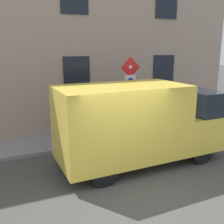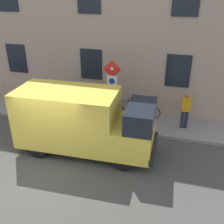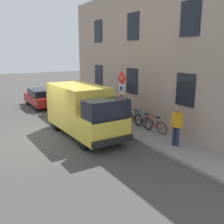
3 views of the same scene
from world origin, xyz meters
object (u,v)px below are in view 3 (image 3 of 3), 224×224
at_px(sign_post_stacked, 122,94).
at_px(litter_bin, 109,115).
at_px(bicycle_black, 133,117).
at_px(bicycle_orange, 125,114).
at_px(bicycle_blue, 143,121).
at_px(delivery_van, 83,110).
at_px(pedestrian, 176,125).
at_px(bicycle_red, 154,125).
at_px(parked_hatchback, 42,97).

bearing_deg(sign_post_stacked, litter_bin, 84.41).
relative_size(bicycle_black, bicycle_orange, 1.00).
relative_size(bicycle_blue, litter_bin, 1.91).
distance_m(delivery_van, bicycle_blue, 3.35).
height_order(pedestrian, litter_bin, pedestrian).
bearing_deg(pedestrian, bicycle_red, 70.21).
xyz_separation_m(sign_post_stacked, delivery_van, (-1.91, 0.63, -0.72)).
bearing_deg(litter_bin, bicycle_blue, -59.39).
height_order(bicycle_red, bicycle_blue, same).
distance_m(sign_post_stacked, parked_hatchback, 8.88).
bearing_deg(bicycle_orange, parked_hatchback, 23.80).
height_order(delivery_van, litter_bin, delivery_van).
xyz_separation_m(bicycle_red, bicycle_orange, (0.00, 2.70, 0.00)).
distance_m(bicycle_black, litter_bin, 1.39).
distance_m(bicycle_blue, bicycle_orange, 1.80).
relative_size(sign_post_stacked, bicycle_red, 1.74).
relative_size(bicycle_orange, litter_bin, 1.90).
xyz_separation_m(sign_post_stacked, parked_hatchback, (-1.75, 8.61, -1.32)).
height_order(bicycle_red, litter_bin, litter_bin).
distance_m(parked_hatchback, litter_bin, 7.35).
relative_size(bicycle_blue, bicycle_black, 1.00).
distance_m(sign_post_stacked, litter_bin, 2.10).
distance_m(parked_hatchback, bicycle_red, 10.23).
distance_m(delivery_van, pedestrian, 4.64).
bearing_deg(litter_bin, bicycle_black, -40.19).
bearing_deg(litter_bin, bicycle_red, -68.50).
height_order(bicycle_blue, bicycle_black, same).
distance_m(bicycle_orange, litter_bin, 1.06).
distance_m(bicycle_orange, pedestrian, 4.71).
xyz_separation_m(bicycle_black, pedestrian, (-0.44, -3.76, 0.56)).
distance_m(delivery_van, bicycle_red, 3.70).
xyz_separation_m(sign_post_stacked, bicycle_black, (1.21, 0.61, -1.54)).
relative_size(delivery_van, bicycle_red, 3.14).
bearing_deg(sign_post_stacked, parked_hatchback, 101.50).
bearing_deg(parked_hatchback, delivery_van, 178.51).
bearing_deg(bicycle_orange, delivery_van, 106.88).
xyz_separation_m(bicycle_orange, pedestrian, (-0.44, -4.66, 0.56)).
bearing_deg(litter_bin, sign_post_stacked, -95.59).
xyz_separation_m(parked_hatchback, litter_bin, (1.90, -7.10, -0.14)).
bearing_deg(sign_post_stacked, pedestrian, -76.32).
distance_m(sign_post_stacked, bicycle_blue, 1.98).
bearing_deg(bicycle_red, parked_hatchback, 10.54).
bearing_deg(bicycle_blue, pedestrian, 175.07).
distance_m(bicycle_red, bicycle_blue, 0.90).
xyz_separation_m(bicycle_black, litter_bin, (-1.06, 0.90, 0.08)).
xyz_separation_m(delivery_van, litter_bin, (2.05, 0.88, -0.74)).
relative_size(sign_post_stacked, bicycle_orange, 1.74).
height_order(bicycle_black, bicycle_orange, same).
distance_m(delivery_van, parked_hatchback, 8.00).
bearing_deg(bicycle_red, bicycle_blue, -6.36).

